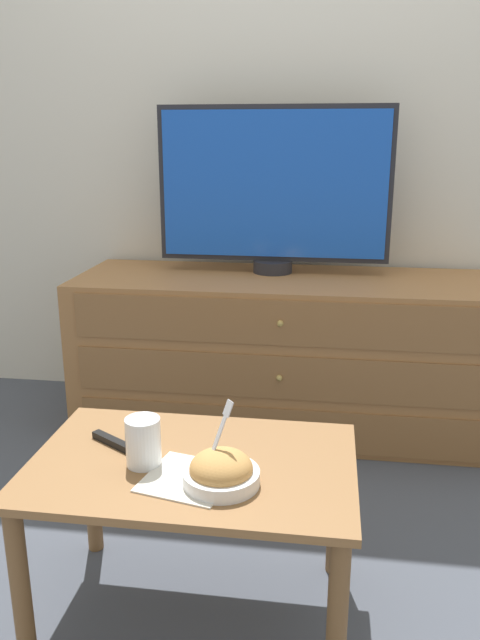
% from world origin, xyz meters
% --- Properties ---
extents(ground_plane, '(12.00, 12.00, 0.00)m').
position_xyz_m(ground_plane, '(0.00, 0.00, 0.00)').
color(ground_plane, '#474C56').
extents(wall_back, '(12.00, 0.05, 2.60)m').
position_xyz_m(wall_back, '(0.00, 0.03, 1.30)').
color(wall_back, silver).
rests_on(wall_back, ground_plane).
extents(dresser, '(1.70, 0.58, 0.64)m').
position_xyz_m(dresser, '(-0.04, -0.31, 0.32)').
color(dresser, '#9E6B3D').
rests_on(dresser, ground_plane).
extents(tv, '(0.94, 0.16, 0.67)m').
position_xyz_m(tv, '(-0.11, -0.21, 0.98)').
color(tv, '#232328').
rests_on(tv, dresser).
extents(coffee_table, '(0.78, 0.51, 0.44)m').
position_xyz_m(coffee_table, '(-0.18, -1.46, 0.36)').
color(coffee_table, olive).
rests_on(coffee_table, ground_plane).
extents(takeout_bowl, '(0.17, 0.17, 0.19)m').
position_xyz_m(takeout_bowl, '(-0.09, -1.55, 0.47)').
color(takeout_bowl, silver).
rests_on(takeout_bowl, coffee_table).
extents(drink_cup, '(0.08, 0.08, 0.12)m').
position_xyz_m(drink_cup, '(-0.29, -1.49, 0.49)').
color(drink_cup, '#9E6638').
rests_on(drink_cup, coffee_table).
extents(napkin, '(0.23, 0.23, 0.00)m').
position_xyz_m(napkin, '(-0.17, -1.54, 0.44)').
color(napkin, silver).
rests_on(napkin, coffee_table).
extents(remote_control, '(0.14, 0.10, 0.02)m').
position_xyz_m(remote_control, '(-0.39, -1.41, 0.44)').
color(remote_control, black).
rests_on(remote_control, coffee_table).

